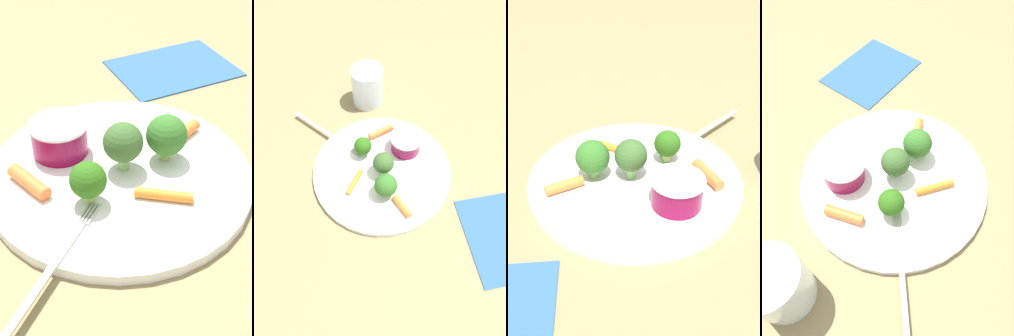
# 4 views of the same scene
# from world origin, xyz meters

# --- Properties ---
(ground_plane) EXTENTS (2.40, 2.40, 0.00)m
(ground_plane) POSITION_xyz_m (0.00, 0.00, 0.00)
(ground_plane) COLOR olive
(plate) EXTENTS (0.27, 0.27, 0.01)m
(plate) POSITION_xyz_m (0.00, 0.00, 0.01)
(plate) COLOR white
(plate) RESTS_ON ground_plane
(sauce_cup) EXTENTS (0.06, 0.06, 0.04)m
(sauce_cup) POSITION_xyz_m (-0.02, 0.07, 0.03)
(sauce_cup) COLOR maroon
(sauce_cup) RESTS_ON plate
(broccoli_floret_0) EXTENTS (0.04, 0.04, 0.05)m
(broccoli_floret_0) POSITION_xyz_m (0.01, -0.00, 0.04)
(broccoli_floret_0) COLOR #81C169
(broccoli_floret_0) RESTS_ON plate
(broccoli_floret_1) EXTENTS (0.04, 0.04, 0.05)m
(broccoli_floret_1) POSITION_xyz_m (0.05, -0.02, 0.04)
(broccoli_floret_1) COLOR #7FB15C
(broccoli_floret_1) RESTS_ON plate
(broccoli_floret_2) EXTENTS (0.04, 0.04, 0.05)m
(broccoli_floret_2) POSITION_xyz_m (-0.05, -0.01, 0.04)
(broccoli_floret_2) COLOR #97BF5F
(broccoli_floret_2) RESTS_ON plate
(carrot_stick_0) EXTENTS (0.01, 0.05, 0.01)m
(carrot_stick_0) POSITION_xyz_m (-0.08, 0.04, 0.02)
(carrot_stick_0) COLOR orange
(carrot_stick_0) RESTS_ON plate
(carrot_stick_1) EXTENTS (0.04, 0.05, 0.01)m
(carrot_stick_1) POSITION_xyz_m (-0.00, -0.06, 0.02)
(carrot_stick_1) COLOR orange
(carrot_stick_1) RESTS_ON plate
(carrot_stick_2) EXTENTS (0.05, 0.02, 0.01)m
(carrot_stick_2) POSITION_xyz_m (0.09, -0.01, 0.02)
(carrot_stick_2) COLOR orange
(carrot_stick_2) RESTS_ON plate
(fork) EXTENTS (0.18, 0.08, 0.00)m
(fork) POSITION_xyz_m (-0.13, -0.05, 0.01)
(fork) COLOR beige
(fork) RESTS_ON plate
(drinking_glass) EXTENTS (0.07, 0.07, 0.09)m
(drinking_glass) POSITION_xyz_m (-0.19, 0.07, 0.04)
(drinking_glass) COLOR silver
(drinking_glass) RESTS_ON ground_plane
(napkin) EXTENTS (0.20, 0.17, 0.00)m
(napkin) POSITION_xyz_m (0.22, 0.12, 0.00)
(napkin) COLOR #2B548D
(napkin) RESTS_ON ground_plane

